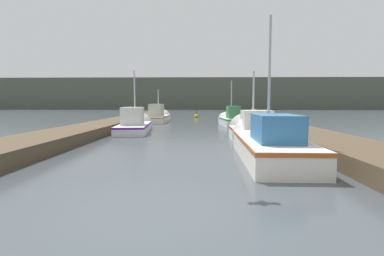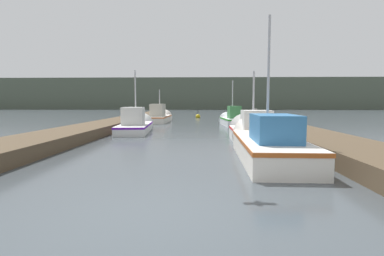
% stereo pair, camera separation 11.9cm
% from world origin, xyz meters
% --- Properties ---
extents(ground_plane, '(200.00, 200.00, 0.00)m').
position_xyz_m(ground_plane, '(0.00, 0.00, 0.00)').
color(ground_plane, '#3D4449').
extents(dock_left, '(2.33, 40.00, 0.48)m').
position_xyz_m(dock_left, '(-5.27, 16.00, 0.24)').
color(dock_left, '#4C3D2B').
rests_on(dock_left, ground_plane).
extents(dock_right, '(2.33, 40.00, 0.48)m').
position_xyz_m(dock_right, '(5.27, 16.00, 0.24)').
color(dock_right, '#4C3D2B').
rests_on(dock_right, ground_plane).
extents(distant_shore_ridge, '(120.00, 16.00, 7.38)m').
position_xyz_m(distant_shore_ridge, '(0.00, 72.82, 3.69)').
color(distant_shore_ridge, '#4C5647').
rests_on(distant_shore_ridge, ground_plane).
extents(fishing_boat_0, '(1.85, 6.33, 4.81)m').
position_xyz_m(fishing_boat_0, '(2.79, 5.35, 0.45)').
color(fishing_boat_0, silver).
rests_on(fishing_boat_0, ground_plane).
extents(fishing_boat_1, '(1.85, 4.89, 3.63)m').
position_xyz_m(fishing_boat_1, '(3.01, 9.19, 0.41)').
color(fishing_boat_1, silver).
rests_on(fishing_boat_1, ground_plane).
extents(fishing_boat_2, '(2.07, 6.04, 4.07)m').
position_xyz_m(fishing_boat_2, '(-3.16, 13.37, 0.39)').
color(fishing_boat_2, silver).
rests_on(fishing_boat_2, ground_plane).
extents(fishing_boat_3, '(1.73, 4.51, 3.66)m').
position_xyz_m(fishing_boat_3, '(2.95, 17.96, 0.42)').
color(fishing_boat_3, silver).
rests_on(fishing_boat_3, ground_plane).
extents(fishing_boat_4, '(1.64, 5.96, 3.25)m').
position_xyz_m(fishing_boat_4, '(-2.94, 21.62, 0.48)').
color(fishing_boat_4, silver).
rests_on(fishing_boat_4, ground_plane).
extents(mooring_piling_0, '(0.32, 0.32, 1.40)m').
position_xyz_m(mooring_piling_0, '(-4.22, 16.35, 0.70)').
color(mooring_piling_0, '#473523').
rests_on(mooring_piling_0, ground_plane).
extents(mooring_piling_1, '(0.25, 0.25, 0.98)m').
position_xyz_m(mooring_piling_1, '(-4.07, 13.66, 0.49)').
color(mooring_piling_1, '#473523').
rests_on(mooring_piling_1, ground_plane).
extents(mooring_piling_2, '(0.28, 0.28, 1.41)m').
position_xyz_m(mooring_piling_2, '(-4.09, 14.13, 0.71)').
color(mooring_piling_2, '#473523').
rests_on(mooring_piling_2, ground_plane).
extents(mooring_piling_3, '(0.35, 0.35, 1.28)m').
position_xyz_m(mooring_piling_3, '(4.27, 15.92, 0.65)').
color(mooring_piling_3, '#473523').
rests_on(mooring_piling_3, ground_plane).
extents(channel_buoy, '(0.52, 0.52, 1.02)m').
position_xyz_m(channel_buoy, '(0.26, 28.57, 0.15)').
color(channel_buoy, gold).
rests_on(channel_buoy, ground_plane).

